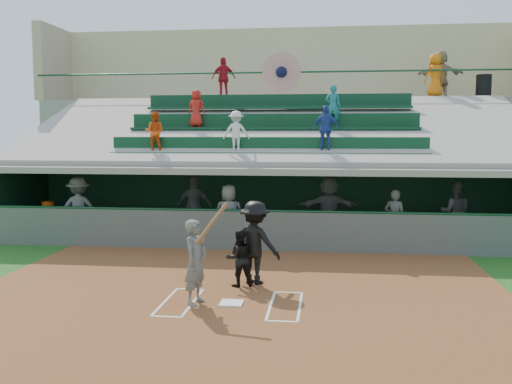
# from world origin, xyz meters

# --- Properties ---
(ground) EXTENTS (100.00, 100.00, 0.00)m
(ground) POSITION_xyz_m (0.00, 0.00, 0.00)
(ground) COLOR #1B4F16
(ground) RESTS_ON ground
(dirt_slab) EXTENTS (11.00, 9.00, 0.02)m
(dirt_slab) POSITION_xyz_m (0.00, 0.50, 0.01)
(dirt_slab) COLOR brown
(dirt_slab) RESTS_ON ground
(home_plate) EXTENTS (0.43, 0.43, 0.03)m
(home_plate) POSITION_xyz_m (0.00, 0.00, 0.04)
(home_plate) COLOR white
(home_plate) RESTS_ON dirt_slab
(batters_box_chalk) EXTENTS (2.65, 1.85, 0.01)m
(batters_box_chalk) POSITION_xyz_m (0.00, 0.00, 0.02)
(batters_box_chalk) COLOR white
(batters_box_chalk) RESTS_ON dirt_slab
(dugout_floor) EXTENTS (16.00, 3.50, 0.04)m
(dugout_floor) POSITION_xyz_m (0.00, 6.75, 0.02)
(dugout_floor) COLOR gray
(dugout_floor) RESTS_ON ground
(concourse_slab) EXTENTS (20.00, 3.00, 4.60)m
(concourse_slab) POSITION_xyz_m (0.00, 13.50, 2.30)
(concourse_slab) COLOR gray
(concourse_slab) RESTS_ON ground
(grandstand) EXTENTS (20.40, 10.40, 7.80)m
(grandstand) POSITION_xyz_m (-0.00, 10.52, 2.26)
(grandstand) COLOR #545954
(grandstand) RESTS_ON ground
(batter_at_plate) EXTENTS (0.90, 0.76, 1.95)m
(batter_at_plate) POSITION_xyz_m (-0.67, -0.07, 0.84)
(batter_at_plate) COLOR #525550
(batter_at_plate) RESTS_ON dirt_slab
(catcher) EXTENTS (0.72, 0.65, 1.20)m
(catcher) POSITION_xyz_m (-0.05, 1.28, 0.62)
(catcher) COLOR black
(catcher) RESTS_ON dirt_slab
(home_umpire) EXTENTS (1.32, 1.05, 1.79)m
(home_umpire) POSITION_xyz_m (0.26, 1.54, 0.91)
(home_umpire) COLOR black
(home_umpire) RESTS_ON dirt_slab
(dugout_bench) EXTENTS (15.49, 1.05, 0.46)m
(dugout_bench) POSITION_xyz_m (0.11, 8.02, 0.27)
(dugout_bench) COLOR olive
(dugout_bench) RESTS_ON dugout_floor
(white_table) EXTENTS (0.88, 0.68, 0.75)m
(white_table) POSITION_xyz_m (-6.74, 6.20, 0.41)
(white_table) COLOR white
(white_table) RESTS_ON dugout_floor
(water_cooler) EXTENTS (0.36, 0.36, 0.36)m
(water_cooler) POSITION_xyz_m (-6.77, 6.13, 0.97)
(water_cooler) COLOR #EB510D
(water_cooler) RESTS_ON white_table
(dugout_player_a) EXTENTS (1.40, 1.09, 1.90)m
(dugout_player_a) POSITION_xyz_m (-5.60, 5.74, 0.99)
(dugout_player_a) COLOR #565853
(dugout_player_a) RESTS_ON dugout_floor
(dugout_player_b) EXTENTS (1.13, 0.52, 1.90)m
(dugout_player_b) POSITION_xyz_m (-2.29, 6.79, 0.99)
(dugout_player_b) COLOR #585B56
(dugout_player_b) RESTS_ON dugout_floor
(dugout_player_c) EXTENTS (0.93, 0.68, 1.76)m
(dugout_player_c) POSITION_xyz_m (-0.98, 5.47, 0.92)
(dugout_player_c) COLOR #5B5E58
(dugout_player_c) RESTS_ON dugout_floor
(dugout_player_d) EXTENTS (1.83, 0.68, 1.94)m
(dugout_player_d) POSITION_xyz_m (1.86, 6.67, 1.01)
(dugout_player_d) COLOR #5D605B
(dugout_player_d) RESTS_ON dugout_floor
(dugout_player_e) EXTENTS (0.70, 0.59, 1.64)m
(dugout_player_e) POSITION_xyz_m (3.70, 5.84, 0.86)
(dugout_player_e) COLOR #585B56
(dugout_player_e) RESTS_ON dugout_floor
(dugout_player_f) EXTENTS (0.97, 0.80, 1.80)m
(dugout_player_f) POSITION_xyz_m (5.54, 6.75, 0.94)
(dugout_player_f) COLOR #50524E
(dugout_player_f) RESTS_ON dugout_floor
(trash_bin) EXTENTS (0.57, 0.57, 0.85)m
(trash_bin) POSITION_xyz_m (7.65, 12.33, 5.02)
(trash_bin) COLOR black
(trash_bin) RESTS_ON concourse_slab
(concourse_staff_a) EXTENTS (1.02, 0.75, 1.61)m
(concourse_staff_a) POSITION_xyz_m (-2.28, 12.01, 5.41)
(concourse_staff_a) COLOR #AA131F
(concourse_staff_a) RESTS_ON concourse_slab
(concourse_staff_b) EXTENTS (0.95, 0.80, 1.66)m
(concourse_staff_b) POSITION_xyz_m (5.83, 12.26, 5.43)
(concourse_staff_b) COLOR orange
(concourse_staff_b) RESTS_ON concourse_slab
(concourse_staff_c) EXTENTS (1.81, 0.81, 1.88)m
(concourse_staff_c) POSITION_xyz_m (6.20, 13.08, 5.54)
(concourse_staff_c) COLOR tan
(concourse_staff_c) RESTS_ON concourse_slab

